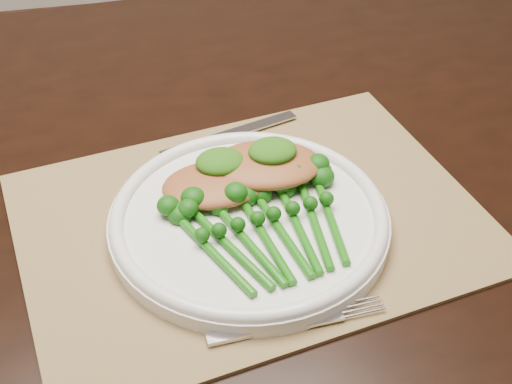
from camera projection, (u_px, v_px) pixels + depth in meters
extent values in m
cube|color=black|center=(157.00, 165.00, 0.90)|extent=(1.66, 1.00, 0.04)
cube|color=olive|center=(251.00, 220.00, 0.79)|extent=(0.55, 0.45, 0.00)
cylinder|color=white|center=(249.00, 222.00, 0.77)|extent=(0.30, 0.30, 0.02)
torus|color=white|center=(249.00, 215.00, 0.76)|extent=(0.30, 0.30, 0.02)
cube|color=silver|center=(189.00, 148.00, 0.88)|extent=(0.08, 0.03, 0.01)
cube|color=silver|center=(255.00, 126.00, 0.91)|extent=(0.12, 0.05, 0.00)
cube|color=silver|center=(257.00, 329.00, 0.66)|extent=(0.10, 0.02, 0.01)
ellipsoid|color=#A15C2E|center=(216.00, 184.00, 0.78)|extent=(0.12, 0.09, 0.02)
ellipsoid|color=#A15C2E|center=(265.00, 165.00, 0.80)|extent=(0.14, 0.11, 0.03)
ellipsoid|color=#194A0A|center=(220.00, 162.00, 0.79)|extent=(0.06, 0.05, 0.02)
ellipsoid|color=#194A0A|center=(273.00, 151.00, 0.79)|extent=(0.05, 0.05, 0.02)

